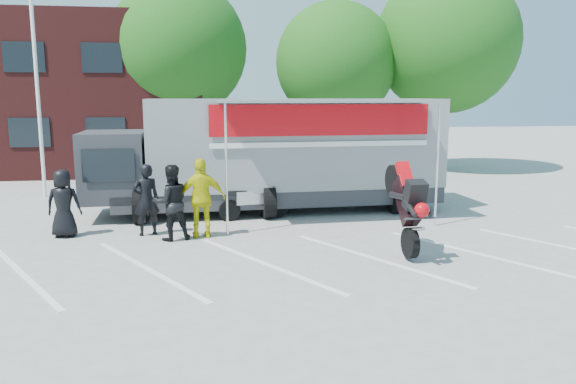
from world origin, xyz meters
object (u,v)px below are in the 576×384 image
object	(u,v)px
tree_right	(446,42)
spectator_leather_a	(63,203)
spectator_hivis	(202,198)
spectator_leather_b	(146,200)
stunt_bike_rider	(396,251)
transporter_truck	(279,211)
tree_mid	(336,63)
tree_left	(178,48)
spectator_leather_c	(171,203)
parked_motorcycle	(254,219)
flagpole	(42,48)

from	to	relation	value
tree_right	spectator_leather_a	bearing A→B (deg)	-144.07
spectator_hivis	spectator_leather_b	bearing A→B (deg)	-22.30
stunt_bike_rider	spectator_leather_b	xyz separation A→B (m)	(-5.71, 2.40, 0.90)
spectator_leather_a	spectator_leather_b	bearing A→B (deg)	-179.96
transporter_truck	spectator_leather_a	xyz separation A→B (m)	(-5.72, -2.39, 0.85)
tree_mid	stunt_bike_rider	distance (m)	14.49
spectator_leather_b	tree_mid	bearing A→B (deg)	-143.00
tree_left	spectator_leather_c	xyz separation A→B (m)	(0.19, -12.70, -4.64)
spectator_leather_a	spectator_leather_c	world-z (taller)	spectator_leather_c
tree_mid	parked_motorcycle	world-z (taller)	tree_mid
transporter_truck	parked_motorcycle	bearing A→B (deg)	-130.78
spectator_leather_a	spectator_leather_b	distance (m)	2.01
spectator_hivis	tree_right	bearing A→B (deg)	-139.15
flagpole	tree_right	world-z (taller)	tree_right
tree_mid	tree_left	bearing A→B (deg)	171.87
flagpole	tree_right	size ratio (longest dim) A/B	0.88
stunt_bike_rider	spectator_hivis	size ratio (longest dim) A/B	1.12
spectator_leather_a	tree_right	bearing A→B (deg)	-140.52
tree_mid	spectator_leather_c	bearing A→B (deg)	-120.23
tree_right	transporter_truck	bearing A→B (deg)	-137.23
flagpole	spectator_hivis	bearing A→B (deg)	-51.80
tree_left	spectator_hivis	size ratio (longest dim) A/B	4.38
tree_left	tree_right	bearing A→B (deg)	-7.13
spectator_leather_a	spectator_leather_c	xyz separation A→B (m)	(2.65, -0.71, 0.08)
spectator_leather_b	spectator_leather_c	bearing A→B (deg)	118.68
parked_motorcycle	spectator_leather_c	xyz separation A→B (m)	(-2.18, -2.00, 0.92)
flagpole	tree_right	distance (m)	16.88
tree_right	spectator_hivis	size ratio (longest dim) A/B	4.62
spectator_hivis	tree_left	bearing A→B (deg)	-89.92
parked_motorcycle	transporter_truck	bearing A→B (deg)	-47.47
tree_right	spectator_leather_c	size ratio (longest dim) A/B	4.93
tree_left	tree_mid	world-z (taller)	tree_left
transporter_truck	spectator_leather_a	world-z (taller)	spectator_leather_a
stunt_bike_rider	spectator_leather_b	world-z (taller)	spectator_leather_b
stunt_bike_rider	tree_left	bearing A→B (deg)	107.16
tree_right	spectator_hivis	xyz separation A→B (m)	(-11.08, -11.06, -4.89)
tree_left	spectator_leather_c	size ratio (longest dim) A/B	4.67
stunt_bike_rider	spectator_leather_a	bearing A→B (deg)	159.20
spectator_leather_b	spectator_hivis	bearing A→B (deg)	142.69
tree_left	stunt_bike_rider	size ratio (longest dim) A/B	3.92
tree_mid	tree_right	size ratio (longest dim) A/B	0.84
flagpole	spectator_hivis	world-z (taller)	flagpole
flagpole	spectator_leather_c	bearing A→B (deg)	-56.51
transporter_truck	spectator_hivis	size ratio (longest dim) A/B	5.39
stunt_bike_rider	spectator_hivis	distance (m)	4.84
stunt_bike_rider	spectator_leather_c	distance (m)	5.45
tree_right	spectator_hivis	bearing A→B (deg)	-135.04
spectator_leather_c	stunt_bike_rider	bearing A→B (deg)	145.62
flagpole	spectator_leather_b	world-z (taller)	flagpole
tree_right	parked_motorcycle	xyz separation A→B (m)	(-9.64, -9.20, -5.88)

